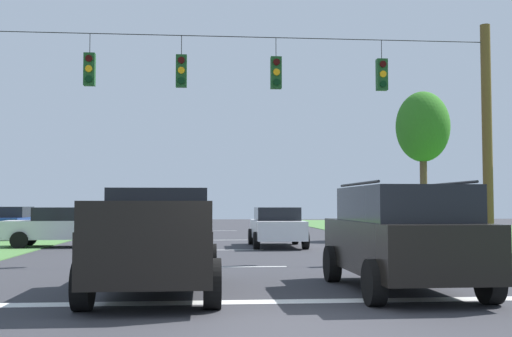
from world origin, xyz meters
The scene contains 13 objects.
ground_plane centered at (0.00, 0.00, 0.00)m, with size 120.00×120.00×0.00m, color #333338.
stop_bar_stripe centered at (0.00, 2.19, 0.00)m, with size 12.91×0.45×0.01m, color white.
lane_dash_0 centered at (0.00, 8.19, 0.00)m, with size 0.15×2.50×0.01m, color white.
lane_dash_1 centered at (0.00, 14.41, 0.00)m, with size 0.15×2.50×0.01m, color white.
lane_dash_2 centered at (0.00, 20.69, 0.00)m, with size 0.15×2.50×0.01m, color white.
lane_dash_3 centered at (0.00, 30.88, 0.00)m, with size 0.15×2.50×0.01m, color white.
overhead_signal_span centered at (-0.11, 10.06, 3.98)m, with size 15.94×0.31×7.17m.
pickup_truck centered at (-1.83, 3.45, 0.97)m, with size 2.31×5.41×1.95m.
suv_black centered at (2.76, 3.19, 1.06)m, with size 2.23×4.81×2.05m.
distant_car_crossing_white centered at (1.94, 15.97, 0.79)m, with size 2.07×4.32×1.52m.
distant_car_oncoming centered at (-9.95, 22.56, 0.79)m, with size 2.04×4.31×1.52m.
distant_car_far_parked centered at (-6.27, 16.51, 0.79)m, with size 4.42×2.27×1.52m.
tree_roadside_far_right centered at (9.43, 20.50, 5.22)m, with size 2.52×2.52×6.96m.
Camera 1 is at (-1.04, -8.65, 1.66)m, focal length 44.88 mm.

